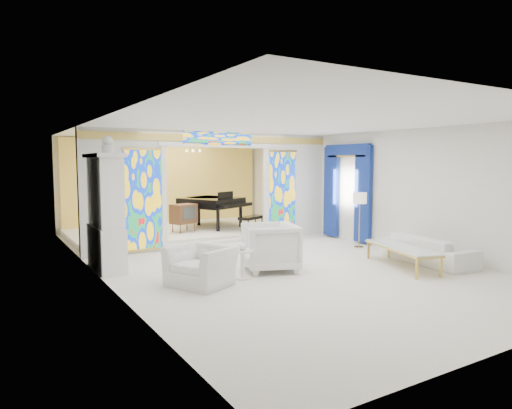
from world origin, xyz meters
TOP-DOWN VIEW (x-y plane):
  - floor at (0.00, 0.00)m, footprint 12.00×12.00m
  - ceiling at (0.00, 0.00)m, footprint 7.00×12.00m
  - wall_back at (0.00, 6.00)m, footprint 7.00×0.02m
  - wall_left at (-3.50, 0.00)m, footprint 0.02×12.00m
  - wall_right at (3.50, 0.00)m, footprint 0.02×12.00m
  - partition_wall at (0.00, 2.00)m, footprint 7.00×0.22m
  - stained_glass_left at (-2.03, 1.89)m, footprint 0.90×0.04m
  - stained_glass_right at (2.03, 1.89)m, footprint 0.90×0.04m
  - stained_glass_transom at (0.00, 1.89)m, footprint 2.00×0.04m
  - alcove_platform at (0.00, 4.10)m, footprint 6.80×3.80m
  - gold_curtain_back at (0.00, 5.88)m, footprint 6.70×0.10m
  - chandelier at (0.20, 4.00)m, footprint 0.48×0.48m
  - blue_drapes at (3.40, 0.70)m, footprint 0.14×1.85m
  - china_cabinet at (-3.22, 0.60)m, footprint 0.56×1.46m
  - armchair_left at (-2.04, -1.50)m, footprint 1.32×1.39m
  - armchair_right at (-0.39, -1.22)m, footprint 1.34×1.33m
  - sofa at (2.95, -2.46)m, footprint 1.05×2.16m
  - side_table at (-1.19, -1.50)m, footprint 0.55×0.55m
  - vase at (-1.19, -1.50)m, footprint 0.21×0.21m
  - coffee_table at (2.12, -2.42)m, footprint 1.18×2.12m
  - floor_lamp at (2.96, -0.29)m, footprint 0.45×0.45m
  - grand_piano at (0.83, 4.06)m, footprint 2.14×3.19m
  - tv_console at (-0.37, 3.46)m, footprint 0.81×0.67m

SIDE VIEW (x-z plane):
  - floor at x=0.00m, z-range 0.00..0.00m
  - alcove_platform at x=0.00m, z-range 0.00..0.18m
  - sofa at x=2.95m, z-range 0.00..0.61m
  - armchair_left at x=-2.04m, z-range 0.00..0.71m
  - side_table at x=-1.19m, z-range 0.09..0.64m
  - coffee_table at x=2.12m, z-range 0.19..0.64m
  - armchair_right at x=-0.39m, z-range 0.00..0.97m
  - vase at x=-1.19m, z-range 0.56..0.74m
  - tv_console at x=-0.37m, z-range 0.30..1.11m
  - grand_piano at x=0.83m, z-range 0.38..1.51m
  - china_cabinet at x=-3.22m, z-range -0.19..2.53m
  - floor_lamp at x=2.96m, z-range 0.50..1.93m
  - stained_glass_left at x=-2.03m, z-range 0.10..2.50m
  - stained_glass_right at x=2.03m, z-range 0.10..2.50m
  - wall_back at x=0.00m, z-range 0.00..3.00m
  - wall_left at x=-3.50m, z-range 0.00..3.00m
  - wall_right at x=3.50m, z-range 0.00..3.00m
  - gold_curtain_back at x=0.00m, z-range 0.05..2.95m
  - blue_drapes at x=3.40m, z-range 0.25..2.90m
  - partition_wall at x=0.00m, z-range 0.15..3.15m
  - chandelier at x=0.20m, z-range 2.40..2.70m
  - stained_glass_transom at x=0.00m, z-range 2.65..2.99m
  - ceiling at x=0.00m, z-range 2.99..3.01m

